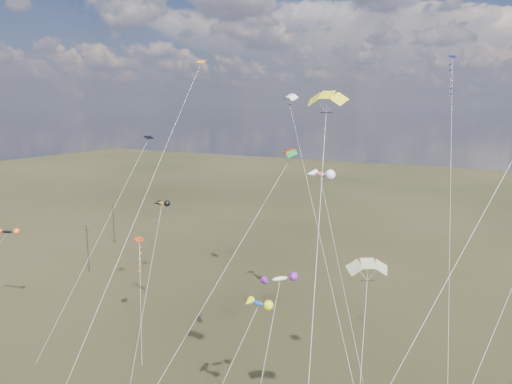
% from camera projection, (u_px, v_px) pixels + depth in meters
% --- Properties ---
extents(utility_pole_near, '(1.40, 0.20, 8.00)m').
position_uv_depth(utility_pole_near, '(88.00, 248.00, 76.15)').
color(utility_pole_near, black).
rests_on(utility_pole_near, ground).
extents(utility_pole_far, '(1.40, 0.20, 8.00)m').
position_uv_depth(utility_pole_far, '(114.00, 224.00, 91.98)').
color(utility_pole_far, black).
rests_on(utility_pole_far, ground).
extents(diamond_navy_tall, '(4.87, 28.13, 33.54)m').
position_uv_depth(diamond_navy_tall, '(451.00, 96.00, 53.73)').
color(diamond_navy_tall, '#0A0E46').
rests_on(diamond_navy_tall, ground).
extents(diamond_black_mid, '(5.45, 15.02, 23.92)m').
position_uv_depth(diamond_black_mid, '(122.00, 190.00, 53.43)').
color(diamond_black_mid, black).
rests_on(diamond_black_mid, ground).
extents(diamond_red_low, '(5.60, 6.62, 12.17)m').
position_uv_depth(diamond_red_low, '(140.00, 260.00, 54.03)').
color(diamond_red_low, red).
rests_on(diamond_red_low, ground).
extents(diamond_orange_center, '(2.45, 27.48, 32.47)m').
position_uv_depth(diamond_orange_center, '(159.00, 163.00, 44.07)').
color(diamond_orange_center, orange).
rests_on(diamond_orange_center, ground).
extents(parafoil_yellow, '(7.58, 22.29, 28.83)m').
position_uv_depth(parafoil_yellow, '(327.00, 97.00, 28.42)').
color(parafoil_yellow, yellow).
rests_on(parafoil_yellow, ground).
extents(parafoil_blue_white, '(17.28, 20.81, 29.40)m').
position_uv_depth(parafoil_blue_white, '(290.00, 97.00, 57.63)').
color(parafoil_blue_white, blue).
rests_on(parafoil_blue_white, ground).
extents(parafoil_striped, '(3.71, 12.13, 17.59)m').
position_uv_depth(parafoil_striped, '(368.00, 264.00, 31.13)').
color(parafoil_striped, yellow).
rests_on(parafoil_striped, ground).
extents(parafoil_tricolor, '(9.32, 17.27, 24.51)m').
position_uv_depth(parafoil_tricolor, '(288.00, 152.00, 36.75)').
color(parafoil_tricolor, yellow).
rests_on(parafoil_tricolor, ground).
extents(novelty_black_orange, '(7.15, 8.09, 11.82)m').
position_uv_depth(novelty_black_orange, '(7.00, 232.00, 59.37)').
color(novelty_black_orange, black).
rests_on(novelty_black_orange, ground).
extents(novelty_orange_black, '(6.38, 13.06, 16.39)m').
position_uv_depth(novelty_orange_black, '(162.00, 204.00, 54.96)').
color(novelty_orange_black, '#D66B01').
rests_on(novelty_orange_black, ground).
extents(novelty_white_purple, '(2.71, 11.89, 14.58)m').
position_uv_depth(novelty_white_purple, '(280.00, 280.00, 35.56)').
color(novelty_white_purple, silver).
rests_on(novelty_white_purple, ground).
extents(novelty_redwhite_stripe, '(11.42, 13.49, 19.83)m').
position_uv_depth(novelty_redwhite_stripe, '(321.00, 175.00, 56.68)').
color(novelty_redwhite_stripe, red).
rests_on(novelty_redwhite_stripe, ground).
extents(novelty_blue_yellow, '(3.64, 9.64, 12.50)m').
position_uv_depth(novelty_blue_yellow, '(258.00, 304.00, 36.18)').
color(novelty_blue_yellow, '#1048AB').
rests_on(novelty_blue_yellow, ground).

